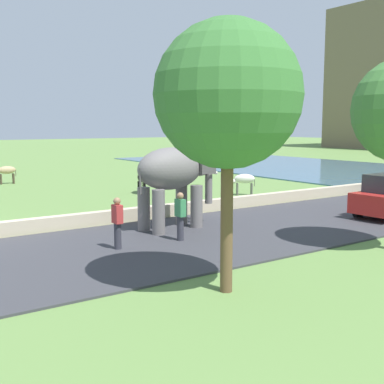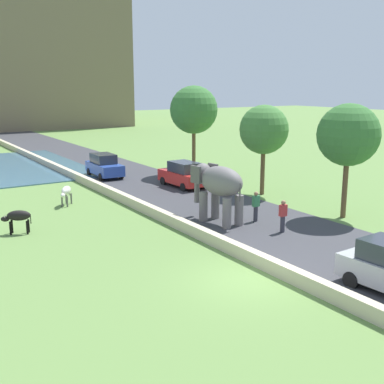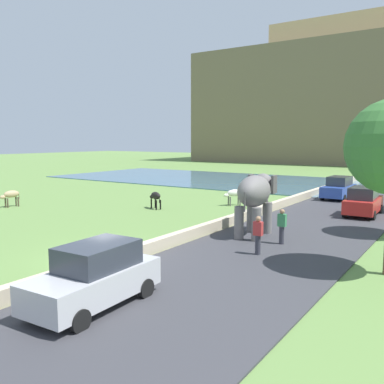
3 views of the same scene
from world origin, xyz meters
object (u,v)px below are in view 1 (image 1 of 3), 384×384
Objects in this scene: cow_tan at (6,171)px; cow_black at (141,178)px; person_trailing at (117,222)px; cow_white at (244,180)px; person_beside_elephant at (180,216)px; elephant at (175,174)px.

cow_black is at bearing 29.48° from cow_tan.
person_trailing is 12.95m from cow_white.
cow_white is (-7.09, 8.76, -0.04)m from person_beside_elephant.
cow_white is at bearing 122.45° from person_trailing.
elephant reaches higher than person_trailing.
person_trailing is 1.24× the size of cow_white.
person_beside_elephant is at bearing 86.21° from person_trailing.
person_trailing is at bearing -62.80° from elephant.
elephant is 2.69× the size of cow_white.
cow_black is at bearing -131.74° from cow_white.
person_trailing is at bearing -5.14° from cow_tan.
cow_white is at bearing 48.26° from cow_black.
person_beside_elephant is 2.17m from person_trailing.
cow_black is (-10.69, 6.74, -0.04)m from person_trailing.
cow_white is 5.61m from cow_black.
person_beside_elephant and person_trailing have the same top height.
person_beside_elephant is at bearing -22.90° from cow_black.
person_beside_elephant is at bearing -28.21° from elephant.
person_trailing reaches higher than cow_tan.
elephant is 9.57m from cow_white.
person_beside_elephant is at bearing -51.01° from cow_white.
cow_tan is (-17.92, -1.34, -1.20)m from elephant.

